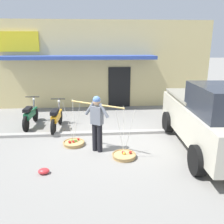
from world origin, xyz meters
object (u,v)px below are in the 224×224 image
Objects in this scene: motorcycle_second_in_row at (56,118)px; parked_truck at (215,118)px; motorcycle_nearest_shop at (30,115)px; fruit_vendor at (97,120)px; plastic_litter_bag at (44,171)px; fruit_basket_left_side at (124,155)px; fruit_basket_right_side at (74,143)px.

parked_truck reaches higher than motorcycle_second_in_row.
fruit_vendor is at bearing -43.79° from motorcycle_nearest_shop.
plastic_litter_bag is at bearing -168.79° from parked_truck.
fruit_basket_left_side reaches higher than motorcycle_second_in_row.
fruit_basket_right_side is (-1.49, 0.99, 0.00)m from fruit_basket_left_side.
fruit_vendor is 0.93× the size of motorcycle_second_in_row.
motorcycle_nearest_shop is (-2.55, 2.45, -0.53)m from fruit_vendor.
motorcycle_nearest_shop is (-3.30, 2.94, 0.38)m from fruit_basket_left_side.
fruit_basket_right_side is at bearing 146.24° from fruit_vendor.
fruit_vendor is 2.55m from motorcycle_second_in_row.
parked_truck is (4.19, -0.75, 0.96)m from fruit_basket_right_side.
fruit_basket_left_side is at bearing -48.22° from motorcycle_second_in_row.
fruit_basket_right_side is 1.81m from plastic_litter_bag.
motorcycle_nearest_shop is 6.51× the size of plastic_litter_bag.
parked_truck is (6.00, -2.70, 0.58)m from motorcycle_nearest_shop.
fruit_basket_right_side is 2.68m from motorcycle_nearest_shop.
motorcycle_second_in_row is (-1.48, 2.00, -0.53)m from fruit_vendor.
fruit_vendor is 0.93× the size of motorcycle_nearest_shop.
fruit_vendor is 1.17× the size of fruit_basket_left_side.
fruit_basket_left_side is 2.23m from plastic_litter_bag.
parked_truck is at bearing -10.16° from fruit_basket_right_side.
plastic_litter_bag is at bearing -161.36° from fruit_basket_left_side.
fruit_basket_left_side is 2.88m from parked_truck.
fruit_vendor reaches higher than motorcycle_nearest_shop.
plastic_litter_bag is (-4.81, -0.95, -0.96)m from parked_truck.
plastic_litter_bag is at bearing -87.83° from motorcycle_second_in_row.
motorcycle_nearest_shop reaches higher than plastic_litter_bag.
fruit_basket_right_side is 1.72m from motorcycle_second_in_row.
fruit_basket_right_side is at bearing -63.83° from motorcycle_second_in_row.
motorcycle_nearest_shop is 1.16m from motorcycle_second_in_row.
fruit_basket_left_side is 0.80× the size of motorcycle_second_in_row.
motorcycle_nearest_shop is at bearing 108.04° from plastic_litter_bag.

